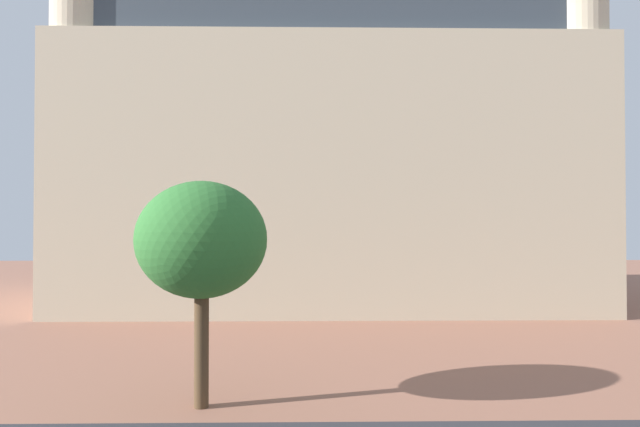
% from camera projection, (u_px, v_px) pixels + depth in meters
% --- Properties ---
extents(landmark_building, '(29.42, 15.75, 33.22)m').
position_uv_depth(landmark_building, '(333.00, 152.00, 34.92)').
color(landmark_building, beige).
rests_on(landmark_building, ground_plane).
extents(tree_curb_far, '(3.43, 3.43, 5.92)m').
position_uv_depth(tree_curb_far, '(202.00, 241.00, 14.51)').
color(tree_curb_far, '#4C3823').
rests_on(tree_curb_far, ground_plane).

